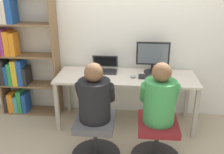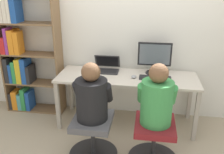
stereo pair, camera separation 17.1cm
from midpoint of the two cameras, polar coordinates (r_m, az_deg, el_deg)
ground_plane at (r=3.36m, az=4.14°, el=-13.22°), size 14.00×14.00×0.00m
wall_back at (r=3.52m, az=5.70°, el=11.39°), size 10.00×0.05×2.60m
desk at (r=3.33m, az=4.89°, el=-0.99°), size 1.85×0.64×0.71m
desktop_monitor at (r=3.39m, az=11.11°, el=4.26°), size 0.44×0.22×0.43m
laptop at (r=3.47m, az=0.07°, el=2.09°), size 0.35×0.30×0.21m
keyboard at (r=3.27m, az=11.30°, el=-0.20°), size 0.41×0.14×0.03m
computer_mouse_by_keyboard at (r=3.26m, az=6.49°, el=0.08°), size 0.07×0.10×0.03m
office_chair_left at (r=2.86m, az=11.28°, el=-14.14°), size 0.56×0.56×0.49m
office_chair_right at (r=2.88m, az=-2.65°, el=-13.35°), size 0.56×0.56×0.49m
person_at_monitor at (r=2.61m, az=12.08°, el=-4.89°), size 0.40×0.34×0.66m
person_at_laptop at (r=2.64m, az=-2.81°, el=-4.36°), size 0.42×0.34×0.64m
bookshelf at (r=3.84m, az=-18.71°, el=4.46°), size 0.86×0.28×1.80m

